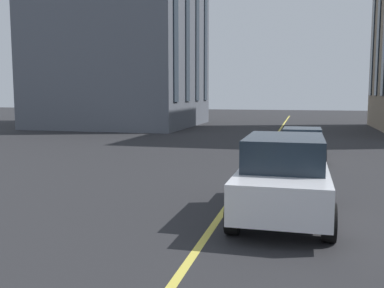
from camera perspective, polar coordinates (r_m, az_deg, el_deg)
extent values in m
cube|color=#D8C64C|center=(18.02, 8.36, -2.57)|extent=(80.00, 0.16, 0.01)
cube|color=silver|center=(10.38, 11.85, -5.07)|extent=(4.70, 1.95, 0.80)
cube|color=#19232D|center=(10.26, 11.95, -0.96)|extent=(2.59, 1.72, 0.70)
cylinder|color=black|center=(12.05, 7.68, -5.31)|extent=(0.76, 0.27, 0.76)
cylinder|color=black|center=(11.99, 16.64, -5.59)|extent=(0.76, 0.27, 0.76)
cylinder|color=black|center=(9.06, 5.34, -9.27)|extent=(0.76, 0.27, 0.76)
cylinder|color=black|center=(8.98, 17.39, -9.71)|extent=(0.76, 0.27, 0.76)
cube|color=silver|center=(19.77, 14.10, -0.16)|extent=(4.40, 1.80, 0.55)
cube|color=#19232D|center=(19.49, 14.14, 1.29)|extent=(1.85, 1.58, 0.50)
cylinder|color=black|center=(21.26, 11.78, -0.39)|extent=(0.64, 0.22, 0.64)
cylinder|color=black|center=(21.26, 16.43, -0.52)|extent=(0.64, 0.22, 0.64)
cylinder|color=black|center=(18.38, 11.35, -1.45)|extent=(0.64, 0.22, 0.64)
cylinder|color=black|center=(18.38, 16.74, -1.61)|extent=(0.64, 0.22, 0.64)
cube|color=#565B66|center=(39.98, -9.05, 13.82)|extent=(13.38, 12.64, 15.87)
cube|color=#19232D|center=(33.21, -2.13, 15.95)|extent=(1.10, 0.10, 12.06)
cube|color=#19232D|center=(36.39, -0.58, 15.13)|extent=(1.10, 0.10, 12.06)
cube|color=#19232D|center=(39.59, 0.71, 14.44)|extent=(1.10, 0.10, 12.06)
cube|color=#19232D|center=(42.82, 1.80, 13.84)|extent=(1.10, 0.10, 12.06)
cube|color=#19232D|center=(39.74, 23.25, 16.40)|extent=(1.10, 0.10, 14.58)
cube|color=#19232D|center=(42.71, 22.61, 15.71)|extent=(1.10, 0.10, 14.58)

